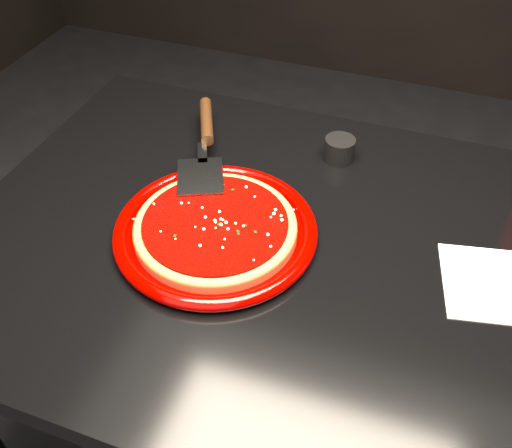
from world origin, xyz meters
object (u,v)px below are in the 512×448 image
at_px(plate, 216,231).
at_px(pizza_server, 205,144).
at_px(ramekin, 339,149).
at_px(table, 303,377).

distance_m(plate, pizza_server, 0.21).
bearing_deg(plate, ramekin, 63.48).
bearing_deg(plate, table, 8.34).
xyz_separation_m(plate, ramekin, (0.14, 0.28, 0.01)).
xyz_separation_m(table, ramekin, (-0.03, 0.26, 0.40)).
relative_size(plate, ramekin, 5.78).
relative_size(table, pizza_server, 3.50).
bearing_deg(table, ramekin, 96.06).
height_order(table, plate, plate).
height_order(plate, pizza_server, pizza_server).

